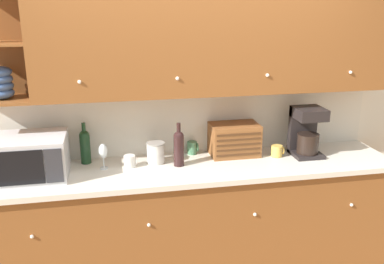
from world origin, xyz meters
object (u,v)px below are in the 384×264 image
Objects in this scene: wine_glass at (103,152)px; storage_canister at (156,153)px; mug_patterned_third at (192,148)px; bread_box at (234,140)px; mug_blue_second at (277,151)px; second_wine_bottle at (179,147)px; mug at (130,161)px; wine_bottle at (85,145)px; coffee_maker at (306,131)px; microwave at (29,157)px.

storage_canister is at bearing 6.04° from wine_glass.
storage_canister reaches higher than mug_patterned_third.
bread_box reaches higher than mug_blue_second.
bread_box reaches higher than wine_glass.
second_wine_bottle is 0.87× the size of bread_box.
mug is 0.94× the size of mug_patterned_third.
bread_box is 0.36m from mug_blue_second.
wine_bottle is 0.38m from mug.
wine_glass is 0.49× the size of coffee_maker.
storage_canister is at bearing 151.43° from second_wine_bottle.
second_wine_bottle is (0.70, -0.19, 0.00)m from wine_bottle.
storage_canister is 1.63× the size of mug_blue_second.
bread_box reaches higher than mug.
bread_box is (0.65, 0.06, 0.05)m from storage_canister.
mug_blue_second is (1.38, -0.01, -0.09)m from wine_glass.
mug_patterned_third is 0.69m from mug_blue_second.
mug_patterned_third is at bearing 14.40° from wine_glass.
microwave is 1.08m from second_wine_bottle.
wine_glass is (0.14, -0.14, -0.01)m from wine_bottle.
mug_blue_second is (1.51, -0.16, -0.10)m from wine_bottle.
wine_glass is 1.05m from bread_box.
coffee_maker is at bearing 1.93° from second_wine_bottle.
microwave reaches higher than mug_patterned_third.
mug_patterned_third is 0.27× the size of bread_box.
wine_bottle is at bearing 177.76° from bread_box.
mug_patterned_third is 0.93m from coffee_maker.
bread_box is 3.85× the size of mug_blue_second.
second_wine_bottle reaches higher than microwave.
coffee_maker reaches higher than microwave.
storage_canister is (0.20, 0.05, 0.04)m from mug.
coffee_maker reaches higher than wine_bottle.
storage_canister is at bearing 176.84° from mug_blue_second.
storage_canister is 0.42× the size of bread_box.
wine_glass is 0.50× the size of bread_box.
storage_canister is at bearing -156.04° from mug_patterned_third.
mug_blue_second is 0.25× the size of coffee_maker.
microwave is at bearing -178.66° from mug_blue_second.
wine_bottle is 0.73m from second_wine_bottle.
wine_glass is at bearing 179.50° from mug_blue_second.
coffee_maker is at bearing -0.48° from wine_glass.
wine_bottle is at bearing 164.54° from second_wine_bottle.
mug_patterned_third is at bearing 165.38° from bread_box.
bread_box is (1.05, 0.10, -0.00)m from wine_glass.
mug_blue_second is at bearing -0.29° from mug.
microwave is 5.30× the size of mug.
second_wine_bottle reaches higher than wine_glass.
microwave is at bearing -175.95° from mug.
bread_box is at bearing -2.24° from wine_bottle.
mug is 1.43m from coffee_maker.
coffee_maker is at bearing 1.15° from microwave.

